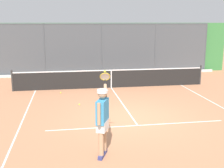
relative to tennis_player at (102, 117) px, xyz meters
name	(u,v)px	position (x,y,z in m)	size (l,w,h in m)	color
ground_plane	(132,118)	(-1.44, -2.80, -1.06)	(60.00, 60.00, 0.00)	#B27551
court_line_markings	(139,128)	(-1.44, -1.75, -1.06)	(7.85, 10.37, 0.01)	white
fence_backdrop	(100,48)	(-1.44, -12.32, 0.60)	(17.55, 1.37, 3.35)	#474C51
tennis_net	(111,78)	(-1.44, -7.68, -0.57)	(10.08, 0.09, 1.07)	#2D2D2D
tennis_player	(102,117)	(0.00, 0.00, 0.00)	(0.55, 1.43, 2.08)	navy
tennis_ball_near_baseline	(79,104)	(0.38, -4.70, -1.03)	(0.07, 0.07, 0.07)	#D6E042
tennis_ball_by_sideline	(61,93)	(1.18, -6.84, -1.03)	(0.07, 0.07, 0.07)	#CCDB33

